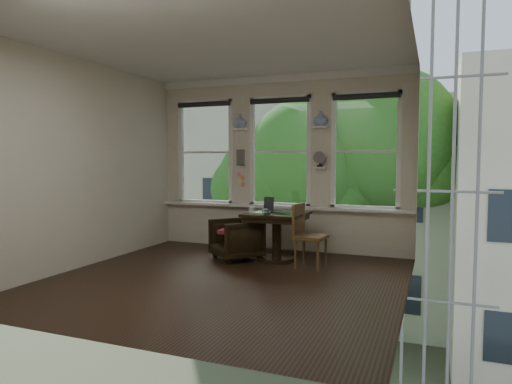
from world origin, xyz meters
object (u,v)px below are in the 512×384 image
at_px(laptop, 278,212).
at_px(armchair_left, 236,239).
at_px(side_chair_right, 311,236).
at_px(table, 277,237).
at_px(mug, 251,209).

bearing_deg(laptop, armchair_left, -140.25).
relative_size(side_chair_right, laptop, 2.60).
relative_size(armchair_left, side_chair_right, 0.76).
bearing_deg(side_chair_right, armchair_left, 89.54).
bearing_deg(laptop, table, 154.13).
xyz_separation_m(table, side_chair_right, (0.61, -0.26, 0.09)).
height_order(table, laptop, laptop).
distance_m(table, laptop, 0.40).
bearing_deg(laptop, mug, -138.35).
height_order(table, armchair_left, table).
distance_m(table, mug, 0.57).
height_order(armchair_left, laptop, laptop).
height_order(table, mug, mug).
bearing_deg(mug, armchair_left, -177.77).
bearing_deg(mug, table, 18.34).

